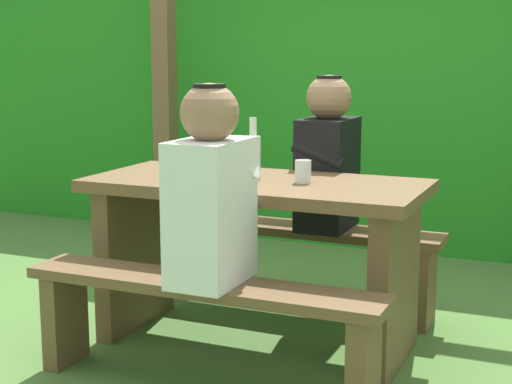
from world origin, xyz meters
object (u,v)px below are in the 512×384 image
object	(u,v)px
person_white_shirt	(211,192)
person_black_coat	(328,159)
picnic_table	(256,233)
bench_near	(202,311)
bottle_left	(253,156)
drinking_glass	(303,171)
bench_far	(297,249)
cell_phone	(214,171)

from	to	relation	value
person_white_shirt	person_black_coat	world-z (taller)	same
picnic_table	bench_near	distance (m)	0.54
bottle_left	person_black_coat	bearing A→B (deg)	73.30
person_white_shirt	drinking_glass	world-z (taller)	person_white_shirt
bench_far	person_white_shirt	world-z (taller)	person_white_shirt
bench_far	cell_phone	world-z (taller)	cell_phone
bench_far	bottle_left	distance (m)	0.73
picnic_table	bench_far	world-z (taller)	picnic_table
bench_near	bench_far	bearing A→B (deg)	90.00
person_black_coat	bottle_left	size ratio (longest dim) A/B	2.75
bench_far	drinking_glass	bearing A→B (deg)	-67.49
person_black_coat	person_white_shirt	bearing A→B (deg)	-95.98
picnic_table	drinking_glass	size ratio (longest dim) A/B	14.99
bench_near	bench_far	xyz separation A→B (m)	(0.00, 1.01, 0.00)
picnic_table	bottle_left	bearing A→B (deg)	-117.40
person_white_shirt	cell_phone	bearing A→B (deg)	115.64
person_black_coat	bench_far	bearing A→B (deg)	178.71
picnic_table	person_black_coat	size ratio (longest dim) A/B	1.95
bench_near	drinking_glass	world-z (taller)	drinking_glass
person_black_coat	bottle_left	bearing A→B (deg)	-106.70
picnic_table	person_black_coat	distance (m)	0.58
person_black_coat	picnic_table	bearing A→B (deg)	-106.37
person_black_coat	cell_phone	size ratio (longest dim) A/B	5.14
person_white_shirt	person_black_coat	bearing A→B (deg)	84.02
bench_far	person_black_coat	xyz separation A→B (m)	(0.15, -0.00, 0.45)
drinking_glass	bottle_left	distance (m)	0.22
person_white_shirt	person_black_coat	size ratio (longest dim) A/B	1.00
bench_far	cell_phone	bearing A→B (deg)	-122.45
bottle_left	bench_near	bearing A→B (deg)	-89.15
bench_far	person_white_shirt	xyz separation A→B (m)	(0.04, -1.00, 0.45)
person_black_coat	bottle_left	world-z (taller)	person_black_coat
bench_near	bottle_left	distance (m)	0.71
bench_far	person_black_coat	world-z (taller)	person_black_coat
person_white_shirt	bottle_left	world-z (taller)	person_white_shirt
bench_far	drinking_glass	size ratio (longest dim) A/B	14.99
bench_near	drinking_glass	bearing A→B (deg)	68.08
bench_near	bottle_left	size ratio (longest dim) A/B	5.36
picnic_table	bottle_left	xyz separation A→B (m)	(-0.01, -0.01, 0.33)
bench_near	person_white_shirt	distance (m)	0.45
bench_near	cell_phone	size ratio (longest dim) A/B	10.00
cell_phone	drinking_glass	bearing A→B (deg)	-44.55
picnic_table	person_white_shirt	world-z (taller)	person_white_shirt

